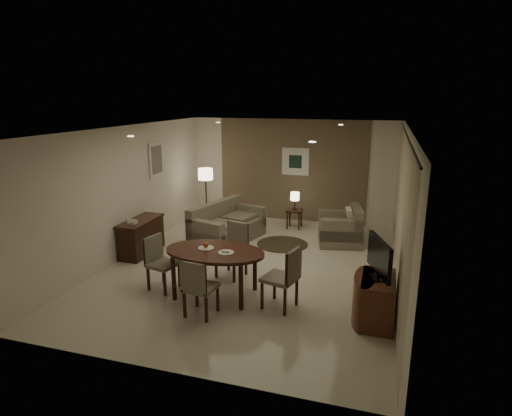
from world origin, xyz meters
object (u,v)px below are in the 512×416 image
(chair_near, at_px, (201,287))
(chair_left, at_px, (163,264))
(dining_table, at_px, (215,273))
(sofa, at_px, (228,223))
(side_table, at_px, (294,219))
(console_desk, at_px, (142,237))
(tv_cabinet, at_px, (377,300))
(chair_far, at_px, (231,251))
(chair_right, at_px, (280,277))
(armchair, at_px, (340,225))
(floor_lamp, at_px, (206,197))

(chair_near, distance_m, chair_left, 1.19)
(dining_table, bearing_deg, chair_near, -86.21)
(sofa, height_order, side_table, sofa)
(sofa, bearing_deg, console_desk, 147.37)
(tv_cabinet, relative_size, chair_far, 0.90)
(tv_cabinet, xyz_separation_m, chair_right, (-1.50, 0.02, 0.16))
(dining_table, bearing_deg, tv_cabinet, -2.82)
(chair_near, relative_size, chair_right, 0.92)
(sofa, bearing_deg, chair_far, -141.98)
(chair_far, distance_m, armchair, 3.00)
(chair_right, distance_m, sofa, 3.38)
(dining_table, xyz_separation_m, side_table, (0.50, 4.10, -0.16))
(chair_right, distance_m, floor_lamp, 4.88)
(tv_cabinet, height_order, chair_far, chair_far)
(tv_cabinet, relative_size, chair_right, 0.88)
(tv_cabinet, relative_size, armchair, 0.92)
(chair_far, distance_m, side_table, 3.35)
(chair_near, bearing_deg, side_table, -90.22)
(chair_left, bearing_deg, sofa, 9.99)
(console_desk, bearing_deg, chair_left, -47.47)
(armchair, bearing_deg, chair_right, -20.95)
(console_desk, xyz_separation_m, side_table, (2.75, 2.73, -0.13))
(chair_left, height_order, armchair, chair_left)
(dining_table, relative_size, chair_right, 1.67)
(floor_lamp, bearing_deg, chair_far, -59.24)
(tv_cabinet, relative_size, chair_near, 0.97)
(tv_cabinet, height_order, floor_lamp, floor_lamp)
(chair_near, height_order, sofa, chair_near)
(chair_far, height_order, chair_right, chair_right)
(sofa, relative_size, armchair, 1.92)
(tv_cabinet, height_order, chair_right, chair_right)
(tv_cabinet, relative_size, dining_table, 0.53)
(tv_cabinet, height_order, armchair, armchair)
(chair_near, distance_m, floor_lamp, 4.85)
(chair_near, distance_m, sofa, 3.47)
(tv_cabinet, xyz_separation_m, sofa, (-3.41, 2.81, 0.09))
(console_desk, distance_m, armchair, 4.40)
(tv_cabinet, height_order, sofa, sofa)
(chair_far, distance_m, chair_left, 1.27)
(console_desk, height_order, chair_far, chair_far)
(chair_left, xyz_separation_m, armchair, (2.67, 3.30, -0.04))
(chair_far, distance_m, sofa, 2.02)
(chair_left, xyz_separation_m, side_table, (1.45, 4.15, -0.23))
(chair_right, relative_size, floor_lamp, 0.69)
(sofa, bearing_deg, armchair, -61.08)
(chair_far, relative_size, chair_left, 1.06)
(console_desk, bearing_deg, floor_lamp, 79.15)
(chair_near, relative_size, floor_lamp, 0.63)
(chair_left, height_order, floor_lamp, floor_lamp)
(chair_far, relative_size, side_table, 2.07)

